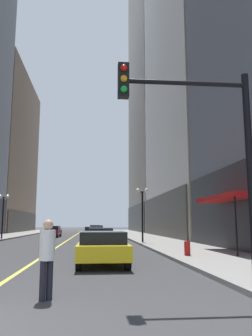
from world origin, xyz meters
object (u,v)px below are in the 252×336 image
at_px(street_lamp_left_far, 3,207).
at_px(car_black, 95,228).
at_px(traffic_light_near_right, 208,139).
at_px(street_lamp_right_mid, 142,203).
at_px(car_grey, 94,233).
at_px(car_red, 97,229).
at_px(pedestrian_in_white_shirt, 47,253).
at_px(fire_hydrant_right, 187,250).
at_px(car_yellow, 103,247).
at_px(car_white, 100,237).
at_px(car_maroon, 52,231).

bearing_deg(street_lamp_left_far, car_black, 71.51).
xyz_separation_m(traffic_light_near_right, street_lamp_left_far, (-11.75, 26.58, -0.49)).
bearing_deg(street_lamp_right_mid, car_grey, 128.95).
height_order(car_red, street_lamp_right_mid, street_lamp_right_mid).
xyz_separation_m(car_red, street_lamp_left_far, (-9.42, -17.16, 2.54)).
height_order(pedestrian_in_white_shirt, fire_hydrant_right, pedestrian_in_white_shirt).
bearing_deg(pedestrian_in_white_shirt, car_grey, 87.59).
bearing_deg(car_grey, pedestrian_in_white_shirt, -92.41).
height_order(car_yellow, car_black, same).
height_order(car_white, traffic_light_near_right, traffic_light_near_right).
bearing_deg(car_yellow, car_grey, 91.08).
height_order(car_grey, traffic_light_near_right, traffic_light_near_right).
bearing_deg(car_grey, car_red, 88.55).
distance_m(car_black, fire_hydrant_right, 46.13).
height_order(pedestrian_in_white_shirt, traffic_light_near_right, traffic_light_near_right).
height_order(traffic_light_near_right, fire_hydrant_right, traffic_light_near_right).
bearing_deg(car_maroon, street_lamp_right_mid, -58.86).
relative_size(car_white, street_lamp_right_mid, 0.93).
bearing_deg(street_lamp_right_mid, car_black, 96.07).
distance_m(car_grey, traffic_light_near_right, 24.38).
bearing_deg(street_lamp_left_far, street_lamp_right_mid, -29.87).
distance_m(car_white, car_red, 28.16).
bearing_deg(street_lamp_right_mid, car_maroon, 121.14).
distance_m(car_white, street_lamp_right_mid, 5.62).
xyz_separation_m(pedestrian_in_white_shirt, street_lamp_right_mid, (4.90, 19.54, 2.25)).
relative_size(car_white, pedestrian_in_white_shirt, 2.39).
distance_m(car_black, street_lamp_left_far, 28.86).
relative_size(street_lamp_right_mid, fire_hydrant_right, 5.54).
bearing_deg(street_lamp_right_mid, car_white, -133.21).
bearing_deg(car_grey, traffic_light_near_right, -83.29).
relative_size(pedestrian_in_white_shirt, fire_hydrant_right, 2.15).
bearing_deg(car_white, car_red, 89.89).
xyz_separation_m(pedestrian_in_white_shirt, street_lamp_left_far, (-7.90, 26.90, 2.25)).
relative_size(car_white, traffic_light_near_right, 0.73).
distance_m(car_maroon, pedestrian_in_white_shirt, 34.30).
height_order(car_maroon, car_red, same).
xyz_separation_m(car_black, fire_hydrant_right, (4.18, -45.94, -0.32)).
relative_size(car_white, car_grey, 0.92).
xyz_separation_m(car_grey, traffic_light_near_right, (2.83, -24.03, 3.02)).
height_order(car_red, car_black, same).
bearing_deg(fire_hydrant_right, street_lamp_left_far, 125.46).
distance_m(car_black, traffic_light_near_right, 54.00).
xyz_separation_m(car_white, car_red, (0.05, 28.16, 0.00)).
distance_m(car_white, street_lamp_left_far, 14.67).
xyz_separation_m(car_yellow, street_lamp_left_far, (-9.27, 20.93, 2.54)).
relative_size(car_yellow, street_lamp_right_mid, 0.96).
bearing_deg(street_lamp_right_mid, traffic_light_near_right, -93.12).
xyz_separation_m(car_grey, car_maroon, (-4.90, 9.74, -0.00)).
relative_size(pedestrian_in_white_shirt, traffic_light_near_right, 0.31).
height_order(car_maroon, pedestrian_in_white_shirt, pedestrian_in_white_shirt).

